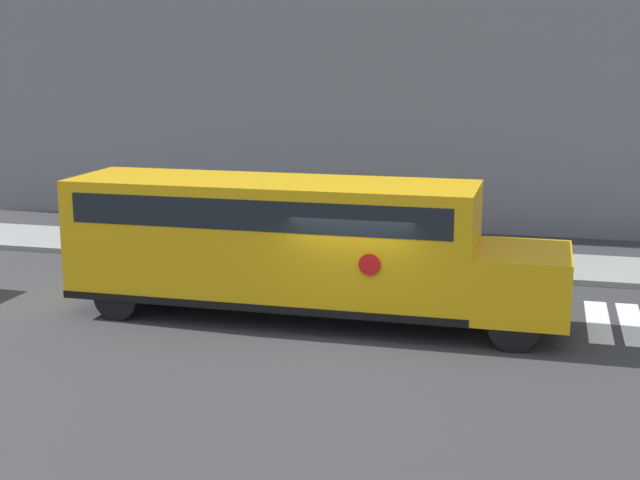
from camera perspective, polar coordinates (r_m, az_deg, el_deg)
name	(u,v)px	position (r m, az deg, el deg)	size (l,w,h in m)	color
ground_plane	(357,331)	(18.80, 2.39, -5.86)	(60.00, 60.00, 0.00)	#333335
sidewalk_strip	(406,259)	(24.94, 5.52, -1.23)	(44.00, 3.00, 0.15)	gray
building_backdrop	(440,44)	(30.73, 7.70, 12.32)	(32.00, 4.00, 11.96)	slate
school_bus	(291,240)	(19.33, -1.85, -0.01)	(10.74, 2.57, 3.03)	#EAA80F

